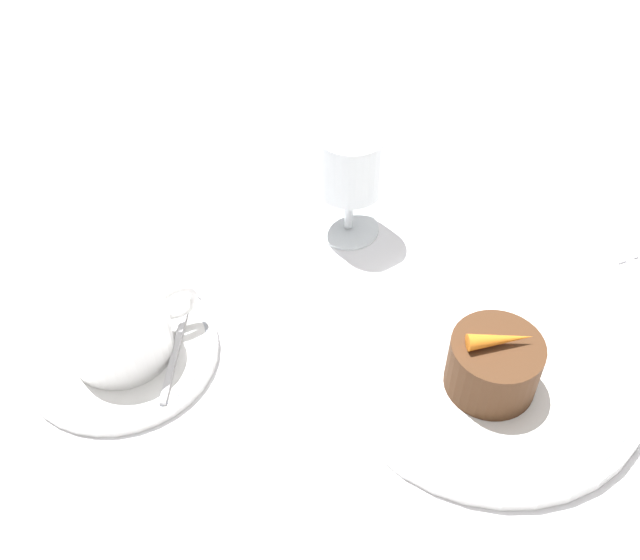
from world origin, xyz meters
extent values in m
plane|color=white|center=(0.00, 0.00, 0.00)|extent=(3.00, 3.00, 0.00)
cylinder|color=white|center=(-0.02, -0.02, 0.01)|extent=(0.24, 0.24, 0.01)
torus|color=#999EA8|center=(-0.02, -0.02, 0.01)|extent=(0.23, 0.23, 0.00)
cylinder|color=white|center=(-0.26, 0.14, 0.01)|extent=(0.15, 0.15, 0.01)
torus|color=#999EA8|center=(-0.26, 0.14, 0.01)|extent=(0.14, 0.14, 0.00)
cylinder|color=white|center=(-0.26, 0.14, 0.04)|extent=(0.08, 0.08, 0.05)
cylinder|color=#331E0F|center=(-0.26, 0.14, 0.04)|extent=(0.07, 0.07, 0.04)
torus|color=white|center=(-0.21, 0.14, 0.04)|extent=(0.03, 0.01, 0.04)
cube|color=silver|center=(-0.23, 0.11, 0.01)|extent=(0.06, 0.09, 0.00)
ellipsoid|color=silver|center=(-0.19, 0.16, 0.01)|extent=(0.02, 0.03, 0.00)
cylinder|color=silver|center=(-0.03, 0.18, 0.00)|extent=(0.06, 0.06, 0.01)
cylinder|color=silver|center=(-0.03, 0.18, 0.03)|extent=(0.01, 0.01, 0.05)
cylinder|color=silver|center=(-0.03, 0.18, 0.08)|extent=(0.06, 0.06, 0.06)
cylinder|color=#5B0F1E|center=(-0.03, 0.18, 0.07)|extent=(0.05, 0.05, 0.03)
cube|color=silver|center=(0.17, 0.04, 0.00)|extent=(0.03, 0.05, 0.01)
cylinder|color=#4C2D19|center=(-0.03, -0.04, 0.04)|extent=(0.07, 0.07, 0.05)
cone|color=orange|center=(-0.03, -0.04, 0.07)|extent=(0.05, 0.03, 0.01)
camera|label=1|loc=(-0.31, -0.27, 0.48)|focal=42.00mm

